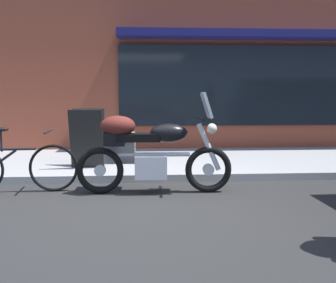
# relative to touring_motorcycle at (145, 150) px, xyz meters

# --- Properties ---
(ground_plane) EXTENTS (80.00, 80.00, 0.00)m
(ground_plane) POSITION_rel_touring_motorcycle_xyz_m (-0.08, -0.52, -0.61)
(ground_plane) COLOR #292929
(touring_motorcycle) EXTENTS (2.17, 0.69, 1.40)m
(touring_motorcycle) POSITION_rel_touring_motorcycle_xyz_m (0.00, 0.00, 0.00)
(touring_motorcycle) COLOR black
(touring_motorcycle) RESTS_ON ground_plane
(parked_bicycle) EXTENTS (1.68, 0.48, 0.93)m
(parked_bicycle) POSITION_rel_touring_motorcycle_xyz_m (-1.81, 0.09, -0.24)
(parked_bicycle) COLOR black
(parked_bicycle) RESTS_ON ground_plane
(sandwich_board_sign) EXTENTS (0.55, 0.42, 1.00)m
(sandwich_board_sign) POSITION_rel_touring_motorcycle_xyz_m (-0.99, 1.21, 0.02)
(sandwich_board_sign) COLOR black
(sandwich_board_sign) RESTS_ON sidewalk_curb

